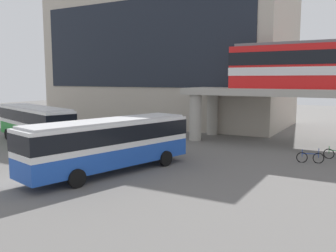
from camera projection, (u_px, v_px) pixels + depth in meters
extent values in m
plane|color=#605E5B|center=(132.00, 151.00, 28.62)|extent=(120.00, 120.00, 0.00)
cube|color=#B2A899|center=(168.00, 55.00, 46.83)|extent=(30.11, 13.63, 17.41)
cube|color=black|center=(138.00, 44.00, 40.80)|extent=(27.10, 0.10, 9.75)
cylinder|color=#ADA89E|center=(195.00, 117.00, 33.27)|extent=(1.10, 1.10, 4.21)
cylinder|color=#ADA89E|center=(212.00, 114.00, 36.75)|extent=(1.10, 1.10, 4.21)
cube|color=#1E4CB2|center=(110.00, 155.00, 21.77)|extent=(5.16, 11.28, 1.10)
cube|color=silver|center=(109.00, 134.00, 21.60)|extent=(5.16, 11.28, 1.50)
cube|color=black|center=(109.00, 133.00, 21.59)|extent=(5.21, 11.32, 0.96)
cube|color=silver|center=(109.00, 121.00, 21.50)|extent=(4.91, 10.71, 0.12)
cylinder|color=black|center=(140.00, 153.00, 25.21)|extent=(0.52, 1.04, 1.00)
cylinder|color=black|center=(166.00, 158.00, 23.49)|extent=(0.52, 1.04, 1.00)
cylinder|color=black|center=(53.00, 170.00, 20.51)|extent=(0.52, 1.04, 1.00)
cylinder|color=black|center=(77.00, 178.00, 18.78)|extent=(0.52, 1.04, 1.00)
cube|color=#268C33|center=(35.00, 131.00, 31.97)|extent=(11.21, 5.98, 1.10)
cube|color=white|center=(34.00, 116.00, 31.81)|extent=(11.21, 5.98, 1.50)
cube|color=black|center=(34.00, 116.00, 31.80)|extent=(11.26, 6.03, 0.96)
cube|color=silver|center=(34.00, 107.00, 31.70)|extent=(10.65, 5.68, 0.12)
cylinder|color=black|center=(8.00, 134.00, 33.85)|extent=(1.04, 0.59, 1.00)
cylinder|color=black|center=(34.00, 132.00, 35.49)|extent=(1.04, 0.59, 1.00)
cylinder|color=black|center=(35.00, 143.00, 28.93)|extent=(1.04, 0.59, 1.00)
cylinder|color=black|center=(64.00, 140.00, 30.57)|extent=(1.04, 0.59, 1.00)
torus|color=black|center=(329.00, 154.00, 25.71)|extent=(0.74, 0.09, 0.74)
cylinder|color=#1E7F33|center=(329.00, 150.00, 25.68)|extent=(0.04, 0.04, 0.55)
torus|color=black|center=(318.00, 158.00, 24.30)|extent=(0.72, 0.28, 0.74)
torus|color=black|center=(302.00, 157.00, 24.52)|extent=(0.72, 0.28, 0.74)
cylinder|color=#1E3FA5|center=(310.00, 154.00, 24.37)|extent=(1.02, 0.36, 0.05)
cylinder|color=#1E3FA5|center=(302.00, 153.00, 24.48)|extent=(0.04, 0.04, 0.55)
cylinder|color=#1E3FA5|center=(319.00, 153.00, 24.25)|extent=(0.04, 0.04, 0.65)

